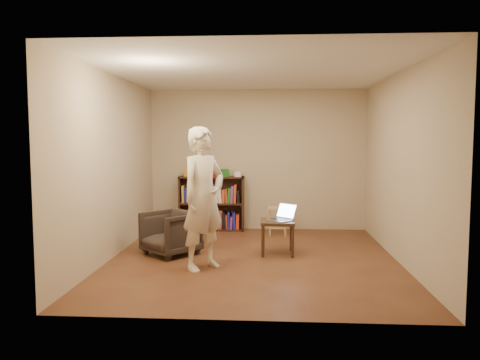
# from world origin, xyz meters

# --- Properties ---
(floor) EXTENTS (4.50, 4.50, 0.00)m
(floor) POSITION_xyz_m (0.00, 0.00, 0.00)
(floor) COLOR #4B2618
(floor) RESTS_ON ground
(ceiling) EXTENTS (4.50, 4.50, 0.00)m
(ceiling) POSITION_xyz_m (0.00, 0.00, 2.60)
(ceiling) COLOR silver
(ceiling) RESTS_ON wall_back
(wall_back) EXTENTS (4.00, 0.00, 4.00)m
(wall_back) POSITION_xyz_m (0.00, 2.25, 1.30)
(wall_back) COLOR #B9A98C
(wall_back) RESTS_ON floor
(wall_left) EXTENTS (0.00, 4.50, 4.50)m
(wall_left) POSITION_xyz_m (-2.00, 0.00, 1.30)
(wall_left) COLOR #B9A98C
(wall_left) RESTS_ON floor
(wall_right) EXTENTS (0.00, 4.50, 4.50)m
(wall_right) POSITION_xyz_m (2.00, 0.00, 1.30)
(wall_right) COLOR #B9A98C
(wall_right) RESTS_ON floor
(bookshelf) EXTENTS (1.20, 0.30, 1.00)m
(bookshelf) POSITION_xyz_m (-0.85, 2.09, 0.44)
(bookshelf) COLOR black
(bookshelf) RESTS_ON floor
(box_yellow) EXTENTS (0.23, 0.19, 0.17)m
(box_yellow) POSITION_xyz_m (-1.23, 2.06, 1.08)
(box_yellow) COLOR gold
(box_yellow) RESTS_ON bookshelf
(red_cloth) EXTENTS (0.34, 0.27, 0.11)m
(red_cloth) POSITION_xyz_m (-0.85, 2.08, 1.05)
(red_cloth) COLOR maroon
(red_cloth) RESTS_ON bookshelf
(box_green) EXTENTS (0.17, 0.17, 0.14)m
(box_green) POSITION_xyz_m (-0.60, 2.07, 1.07)
(box_green) COLOR #1E651B
(box_green) RESTS_ON bookshelf
(box_white) EXTENTS (0.12, 0.12, 0.09)m
(box_white) POSITION_xyz_m (-0.35, 2.06, 1.04)
(box_white) COLOR white
(box_white) RESTS_ON bookshelf
(stool) EXTENTS (0.34, 0.34, 0.49)m
(stool) POSITION_xyz_m (0.37, 1.71, 0.39)
(stool) COLOR tan
(stool) RESTS_ON floor
(armchair) EXTENTS (0.97, 0.98, 0.64)m
(armchair) POSITION_xyz_m (-1.21, 0.19, 0.32)
(armchair) COLOR #312821
(armchair) RESTS_ON floor
(side_table) EXTENTS (0.49, 0.49, 0.50)m
(side_table) POSITION_xyz_m (0.34, 0.31, 0.41)
(side_table) COLOR black
(side_table) RESTS_ON floor
(laptop) EXTENTS (0.48, 0.48, 0.24)m
(laptop) POSITION_xyz_m (0.41, 0.35, 0.55)
(laptop) COLOR #BABBBF
(laptop) RESTS_ON side_table
(person) EXTENTS (0.77, 0.80, 1.85)m
(person) POSITION_xyz_m (-0.63, -0.53, 0.92)
(person) COLOR beige
(person) RESTS_ON floor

